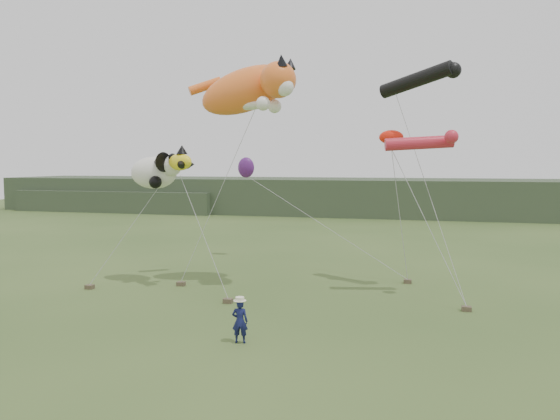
# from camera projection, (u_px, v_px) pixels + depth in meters

# --- Properties ---
(ground) EXTENTS (120.00, 120.00, 0.00)m
(ground) POSITION_uv_depth(u_px,v_px,m) (257.00, 329.00, 19.13)
(ground) COLOR #385123
(ground) RESTS_ON ground
(headland) EXTENTS (90.00, 13.00, 4.00)m
(headland) POSITION_uv_depth(u_px,v_px,m) (345.00, 197.00, 62.82)
(headland) COLOR #2D3D28
(headland) RESTS_ON ground
(festival_attendant) EXTENTS (0.57, 0.42, 1.42)m
(festival_attendant) POSITION_uv_depth(u_px,v_px,m) (240.00, 321.00, 17.63)
(festival_attendant) COLOR #131747
(festival_attendant) RESTS_ON ground
(sandbag_anchors) EXTENTS (16.99, 6.04, 0.19)m
(sandbag_anchors) POSITION_uv_depth(u_px,v_px,m) (270.00, 291.00, 24.35)
(sandbag_anchors) COLOR brown
(sandbag_anchors) RESTS_ON ground
(cat_kite) EXTENTS (5.85, 3.34, 3.32)m
(cat_kite) POSITION_uv_depth(u_px,v_px,m) (253.00, 89.00, 25.48)
(cat_kite) COLOR orange
(cat_kite) RESTS_ON ground
(fish_kite) EXTENTS (2.56, 1.69, 1.24)m
(fish_kite) POSITION_uv_depth(u_px,v_px,m) (172.00, 161.00, 25.21)
(fish_kite) COLOR yellow
(fish_kite) RESTS_ON ground
(tube_kites) EXTENTS (3.69, 3.52, 3.97)m
(tube_kites) POSITION_uv_depth(u_px,v_px,m) (423.00, 100.00, 24.34)
(tube_kites) COLOR black
(tube_kites) RESTS_ON ground
(panda_kite) EXTENTS (2.73, 1.76, 1.69)m
(panda_kite) POSITION_uv_depth(u_px,v_px,m) (156.00, 172.00, 26.30)
(panda_kite) COLOR white
(panda_kite) RESTS_ON ground
(misc_kites) EXTENTS (10.18, 6.43, 2.45)m
(misc_kites) POSITION_uv_depth(u_px,v_px,m) (290.00, 158.00, 30.75)
(misc_kites) COLOR red
(misc_kites) RESTS_ON ground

